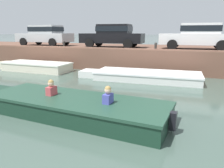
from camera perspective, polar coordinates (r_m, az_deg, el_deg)
ground_plane at (r=7.25m, az=7.17°, el=-6.32°), size 400.00×400.00×0.00m
far_quay_wall at (r=15.90m, az=15.02°, el=6.71°), size 60.00×6.00×1.40m
far_wall_coping at (r=12.98m, az=13.88°, el=8.65°), size 60.00×0.24×0.08m
boat_moored_west_cream at (r=14.95m, az=-19.60°, el=4.35°), size 5.22×1.75×0.56m
boat_moored_central_white at (r=11.47m, az=7.94°, el=2.16°), size 6.43×2.25×0.44m
motorboat_passing at (r=6.75m, az=-11.65°, el=-5.53°), size 6.83×2.22×1.03m
car_leftmost_silver at (r=18.07m, az=-17.04°, el=12.27°), size 4.25×1.99×1.54m
car_left_inner_black at (r=15.35m, az=0.27°, el=12.73°), size 4.35×2.05×1.54m
car_centre_white at (r=14.39m, az=21.54°, el=11.78°), size 4.29×2.00×1.54m
mooring_bollard_west at (r=15.46m, az=-12.43°, el=10.18°), size 0.15×0.15×0.44m
mooring_bollard_mid at (r=13.18m, az=11.32°, el=9.72°), size 0.15×0.15×0.44m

